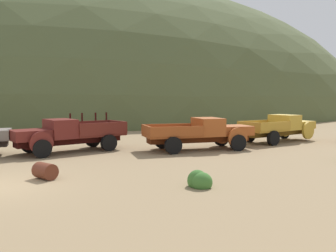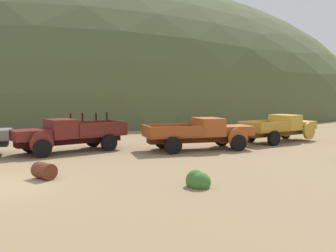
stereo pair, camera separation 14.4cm
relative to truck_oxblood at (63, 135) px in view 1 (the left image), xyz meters
name	(u,v)px [view 1 (the left image)]	position (x,y,z in m)	size (l,w,h in m)	color
hill_center	(102,112)	(8.76, 54.43, -1.00)	(108.73, 86.62, 49.16)	#4C5633
hill_far_left	(214,109)	(43.75, 72.18, -1.00)	(87.40, 62.33, 32.21)	#4C5633
truck_oxblood	(63,135)	(0.00, 0.00, 0.00)	(6.54, 4.03, 2.16)	black
truck_oxide_orange	(207,133)	(8.21, -1.34, 0.00)	(6.50, 2.60, 1.89)	#51220D
truck_faded_yellow	(283,127)	(14.97, 0.52, 0.00)	(6.47, 3.62, 1.89)	brown
oil_drum_tipped	(45,171)	(-0.73, -6.38, -0.69)	(1.00, 1.06, 0.62)	#5B2819
bush_back_edge	(200,182)	(4.40, -9.29, -0.81)	(0.81, 0.87, 0.74)	#3D702D
bush_between_trucks	(163,141)	(6.47, 1.92, -0.84)	(1.16, 0.78, 0.66)	#5B8E42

